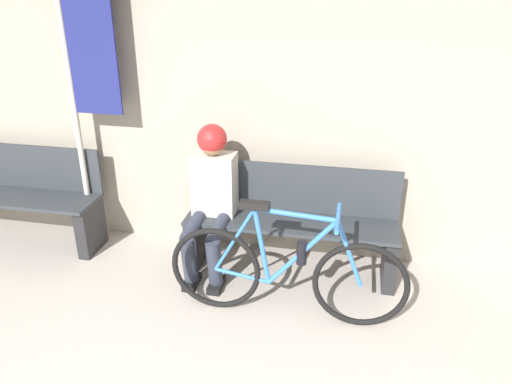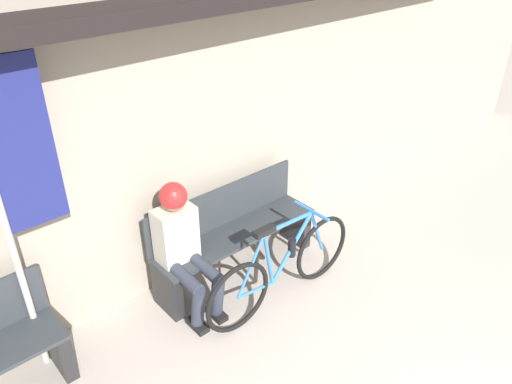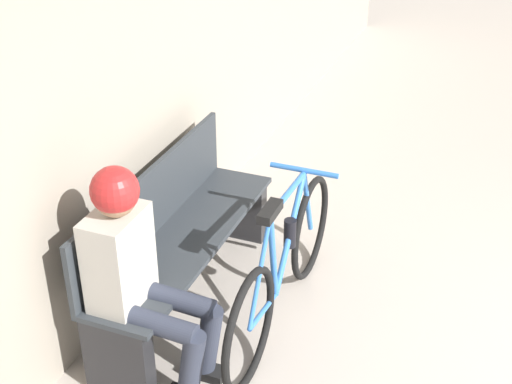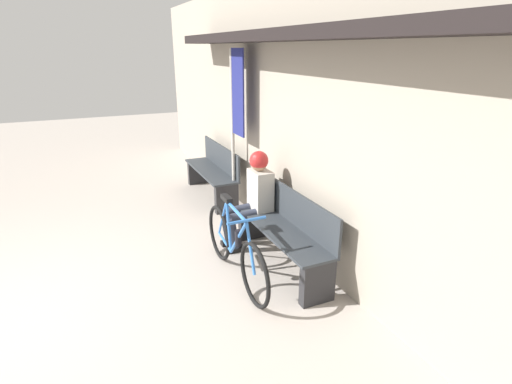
{
  "view_description": "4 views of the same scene",
  "coord_description": "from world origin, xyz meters",
  "px_view_note": "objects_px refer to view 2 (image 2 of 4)",
  "views": [
    {
      "loc": [
        0.48,
        -0.82,
        2.28
      ],
      "look_at": [
        -0.15,
        2.26,
        0.87
      ],
      "focal_mm": 35.0,
      "sensor_mm": 36.0,
      "label": 1
    },
    {
      "loc": [
        -2.33,
        -0.34,
        3.14
      ],
      "look_at": [
        0.14,
        2.47,
        0.94
      ],
      "focal_mm": 35.0,
      "sensor_mm": 36.0,
      "label": 2
    },
    {
      "loc": [
        -2.97,
        1.03,
        2.7
      ],
      "look_at": [
        0.24,
        2.29,
        0.73
      ],
      "focal_mm": 50.0,
      "sensor_mm": 36.0,
      "label": 3
    },
    {
      "loc": [
        3.63,
        0.71,
        2.37
      ],
      "look_at": [
        -0.01,
        2.36,
        0.93
      ],
      "focal_mm": 28.0,
      "sensor_mm": 36.0,
      "label": 4
    }
  ],
  "objects_px": {
    "park_bench_near": "(233,235)",
    "person_seated": "(182,241)",
    "bicycle": "(283,268)",
    "banner_pole": "(17,183)"
  },
  "relations": [
    {
      "from": "park_bench_near",
      "to": "person_seated",
      "type": "xyz_separation_m",
      "value": [
        -0.62,
        -0.11,
        0.29
      ]
    },
    {
      "from": "park_bench_near",
      "to": "bicycle",
      "type": "bearing_deg",
      "value": -85.29
    },
    {
      "from": "park_bench_near",
      "to": "banner_pole",
      "type": "xyz_separation_m",
      "value": [
        -1.69,
        0.1,
        1.14
      ]
    },
    {
      "from": "person_seated",
      "to": "banner_pole",
      "type": "distance_m",
      "value": 1.38
    },
    {
      "from": "bicycle",
      "to": "banner_pole",
      "type": "height_order",
      "value": "banner_pole"
    },
    {
      "from": "banner_pole",
      "to": "person_seated",
      "type": "bearing_deg",
      "value": -11.16
    },
    {
      "from": "banner_pole",
      "to": "park_bench_near",
      "type": "bearing_deg",
      "value": -3.35
    },
    {
      "from": "bicycle",
      "to": "banner_pole",
      "type": "bearing_deg",
      "value": 157.43
    },
    {
      "from": "bicycle",
      "to": "banner_pole",
      "type": "relative_size",
      "value": 0.7
    },
    {
      "from": "park_bench_near",
      "to": "bicycle",
      "type": "distance_m",
      "value": 0.63
    }
  ]
}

